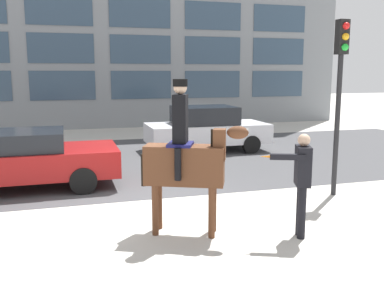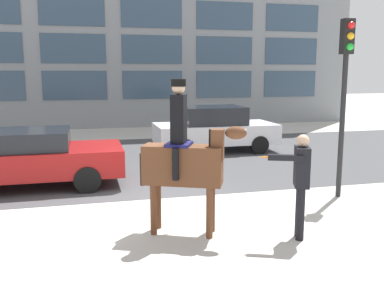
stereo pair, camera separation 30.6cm
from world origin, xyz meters
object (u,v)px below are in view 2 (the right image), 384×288
at_px(street_car_far_lane, 214,129).
at_px(traffic_light, 345,79).
at_px(pedestrian_bystander, 300,178).
at_px(street_car_near_lane, 25,157).
at_px(mounted_horse_lead, 185,159).

xyz_separation_m(street_car_far_lane, traffic_light, (1.03, -5.97, 1.77)).
bearing_deg(street_car_far_lane, pedestrian_bystander, -97.08).
bearing_deg(pedestrian_bystander, street_car_near_lane, -22.26).
bearing_deg(pedestrian_bystander, mounted_horse_lead, -0.21).
bearing_deg(traffic_light, street_car_far_lane, 99.84).
height_order(mounted_horse_lead, pedestrian_bystander, mounted_horse_lead).
bearing_deg(pedestrian_bystander, street_car_far_lane, -75.83).
relative_size(mounted_horse_lead, street_car_far_lane, 0.63).
bearing_deg(mounted_horse_lead, traffic_light, 42.84).
relative_size(pedestrian_bystander, street_car_far_lane, 0.42).
height_order(mounted_horse_lead, street_car_near_lane, mounted_horse_lead).
relative_size(mounted_horse_lead, street_car_near_lane, 0.58).
bearing_deg(street_car_near_lane, street_car_far_lane, 30.85).
bearing_deg(street_car_far_lane, traffic_light, -80.16).
bearing_deg(street_car_near_lane, traffic_light, -20.54).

